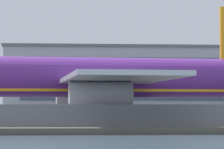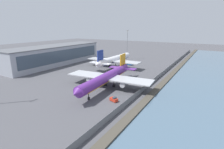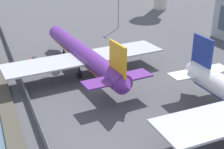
% 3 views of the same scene
% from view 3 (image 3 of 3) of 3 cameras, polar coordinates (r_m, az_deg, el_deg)
% --- Properties ---
extents(ground_plane, '(500.00, 500.00, 0.00)m').
position_cam_3_polar(ground_plane, '(72.41, -2.54, -2.59)').
color(ground_plane, '#4C4C51').
extents(shoreline_seawall, '(320.00, 3.00, 0.50)m').
position_cam_3_polar(shoreline_seawall, '(68.67, -18.79, -5.29)').
color(shoreline_seawall, '#474238').
rests_on(shoreline_seawall, ground).
extents(perimeter_fence, '(280.00, 0.10, 2.27)m').
position_cam_3_polar(perimeter_fence, '(68.56, -15.17, -4.01)').
color(perimeter_fence, slate).
rests_on(perimeter_fence, ground).
extents(cargo_jet_purple, '(47.50, 41.11, 13.25)m').
position_cam_3_polar(cargo_jet_purple, '(79.03, -5.19, 3.66)').
color(cargo_jet_purple, '#602889').
rests_on(cargo_jet_purple, ground).
extents(baggage_tug, '(2.48, 3.53, 1.80)m').
position_cam_3_polar(baggage_tug, '(89.10, -13.77, 2.51)').
color(baggage_tug, red).
rests_on(baggage_tug, ground).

